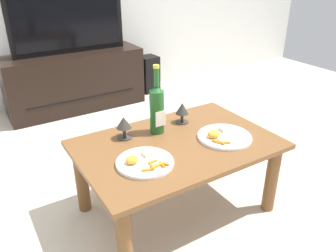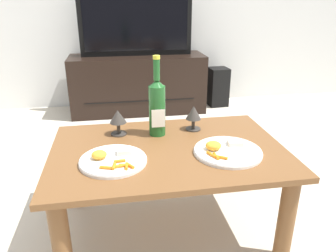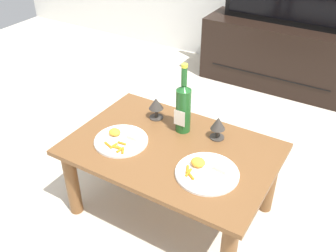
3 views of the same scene
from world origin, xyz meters
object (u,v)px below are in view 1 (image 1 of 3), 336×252
tv_stand (75,81)px  goblet_left (124,124)px  dining_table (177,156)px  tv_screen (68,20)px  dinner_plate_right (224,136)px  wine_bottle (157,107)px  floor_speaker (149,74)px  goblet_right (182,110)px  dinner_plate_left (144,162)px

tv_stand → goblet_left: (-0.22, -1.56, 0.24)m
dining_table → tv_screen: bearing=89.8°
dining_table → dinner_plate_right: size_ratio=3.51×
tv_screen → dinner_plate_right: tv_screen is taller
tv_stand → tv_screen: bearing=-90.0°
wine_bottle → dinner_plate_right: size_ratio=1.30×
floor_speaker → dining_table: bearing=-118.8°
tv_screen → dining_table: bearing=-90.2°
tv_stand → goblet_left: 1.59m
goblet_left → dinner_plate_right: 0.53m
tv_screen → goblet_right: bearing=-84.5°
dining_table → goblet_left: goblet_left is taller
floor_speaker → wine_bottle: wine_bottle is taller
tv_stand → dinner_plate_right: (0.23, -1.84, 0.17)m
floor_speaker → dinner_plate_right: size_ratio=1.32×
floor_speaker → wine_bottle: 1.88m
dining_table → tv_stand: (0.01, 1.75, -0.08)m
goblet_right → goblet_left: bearing=-180.0°
wine_bottle → dinner_plate_left: bearing=-130.6°
dinner_plate_left → tv_stand: bearing=82.3°
tv_stand → goblet_right: goblet_right is taller
wine_bottle → tv_screen: bearing=88.8°
wine_bottle → dinner_plate_right: bearing=-43.6°
goblet_left → goblet_right: same height
tv_stand → goblet_right: 1.59m
floor_speaker → goblet_left: bearing=-126.9°
dinner_plate_right → dining_table: bearing=159.3°
goblet_right → dinner_plate_right: size_ratio=0.42×
dinner_plate_right → floor_speaker: bearing=72.9°
dinner_plate_left → dining_table: bearing=20.6°
wine_bottle → floor_speaker: bearing=62.8°
floor_speaker → dinner_plate_left: dinner_plate_left is taller
dining_table → floor_speaker: bearing=65.6°
dining_table → dinner_plate_left: 0.27m
goblet_left → dinner_plate_right: (0.45, -0.28, -0.07)m
tv_screen → goblet_left: size_ratio=8.15×
dining_table → wine_bottle: (-0.03, 0.16, 0.23)m
wine_bottle → goblet_right: 0.20m
dining_table → goblet_left: (-0.21, 0.19, 0.16)m
tv_screen → goblet_right: (0.15, -1.56, -0.31)m
dining_table → goblet_left: bearing=137.9°
dining_table → dinner_plate_right: (0.24, -0.09, 0.09)m
dinner_plate_left → wine_bottle: bearing=49.4°
goblet_right → dinner_plate_left: 0.49m
dining_table → tv_stand: tv_stand is taller
floor_speaker → dinner_plate_right: (-0.58, -1.88, 0.25)m
wine_bottle → dinner_plate_right: (0.26, -0.25, -0.14)m
tv_stand → dinner_plate_right: bearing=-82.9°
tv_stand → dinner_plate_left: tv_stand is taller
goblet_left → goblet_right: 0.37m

